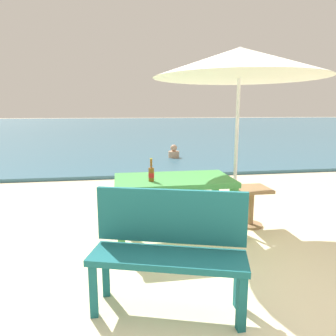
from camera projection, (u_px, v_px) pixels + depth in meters
The scene contains 8 objects.
ground_plane at pixel (250, 310), 2.48m from camera, with size 120.00×120.00×0.00m, color beige.
sea_water at pixel (127, 125), 31.58m from camera, with size 120.00×50.00×0.08m, color #386B84.
picnic_table_green at pixel (173, 187), 3.78m from camera, with size 1.40×0.80×0.76m.
beer_bottle_amber at pixel (151, 173), 3.56m from camera, with size 0.07×0.07×0.26m.
patio_umbrella at pixel (240, 63), 3.75m from camera, with size 2.10×2.10×2.30m.
side_table_wood at pixel (251, 201), 4.21m from camera, with size 0.44×0.44×0.54m.
bench_teal_center at pixel (169, 243), 2.43m from camera, with size 1.25×0.70×0.95m.
swimmer_person at pixel (174, 153), 9.83m from camera, with size 0.34×0.34×0.41m.
Camera 1 is at (-1.00, -2.10, 1.57)m, focal length 33.40 mm.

